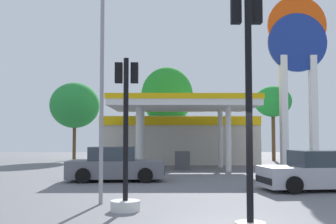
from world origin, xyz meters
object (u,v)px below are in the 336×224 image
(car_1, at_px, (115,165))
(tree_2, at_px, (167,96))
(traffic_signal_1, at_px, (126,159))
(station_pole_sign, at_px, (298,60))
(car_0, at_px, (317,172))
(corner_streetlamp, at_px, (101,61))
(tree_1, at_px, (75,105))
(traffic_signal_2, at_px, (249,129))
(tree_3, at_px, (273,102))

(car_1, relative_size, tree_2, 0.58)
(traffic_signal_1, bearing_deg, station_pole_sign, 56.46)
(car_0, distance_m, corner_streetlamp, 9.03)
(traffic_signal_1, xyz_separation_m, tree_1, (-6.77, 24.39, 3.33))
(tree_1, bearing_deg, car_0, -56.20)
(traffic_signal_1, height_order, corner_streetlamp, corner_streetlamp)
(station_pole_sign, distance_m, tree_1, 19.23)
(traffic_signal_2, relative_size, tree_2, 0.66)
(station_pole_sign, height_order, corner_streetlamp, station_pole_sign)
(tree_1, bearing_deg, traffic_signal_1, -74.50)
(car_0, height_order, traffic_signal_1, traffic_signal_1)
(traffic_signal_1, distance_m, tree_2, 22.50)
(corner_streetlamp, bearing_deg, car_0, 23.19)
(station_pole_sign, relative_size, tree_2, 1.42)
(car_0, height_order, car_1, car_1)
(station_pole_sign, bearing_deg, tree_2, 135.67)
(station_pole_sign, height_order, tree_2, station_pole_sign)
(traffic_signal_1, height_order, traffic_signal_2, traffic_signal_2)
(station_pole_sign, bearing_deg, traffic_signal_1, -123.54)
(corner_streetlamp, bearing_deg, traffic_signal_2, -45.59)
(car_1, bearing_deg, corner_streetlamp, -87.04)
(tree_1, bearing_deg, corner_streetlamp, -75.85)
(station_pole_sign, relative_size, corner_streetlamp, 1.53)
(traffic_signal_1, height_order, tree_2, tree_2)
(traffic_signal_1, relative_size, tree_2, 0.54)
(station_pole_sign, relative_size, traffic_signal_2, 2.14)
(tree_1, distance_m, corner_streetlamp, 24.24)
(traffic_signal_2, distance_m, tree_1, 28.96)
(traffic_signal_2, distance_m, tree_3, 27.04)
(car_1, bearing_deg, car_0, -22.66)
(car_1, xyz_separation_m, traffic_signal_1, (1.18, -7.49, 0.69))
(car_0, relative_size, car_1, 0.98)
(car_1, distance_m, tree_1, 18.25)
(station_pole_sign, distance_m, traffic_signal_1, 17.83)
(tree_2, relative_size, tree_3, 1.23)
(car_1, bearing_deg, tree_2, 80.55)
(car_0, relative_size, tree_1, 0.65)
(station_pole_sign, relative_size, tree_3, 1.74)
(tree_1, bearing_deg, tree_3, -4.54)
(traffic_signal_1, xyz_separation_m, tree_2, (1.25, 22.11, 3.95))
(traffic_signal_1, relative_size, corner_streetlamp, 0.59)
(tree_3, bearing_deg, tree_2, -173.97)
(station_pole_sign, distance_m, car_0, 12.02)
(tree_3, height_order, corner_streetlamp, corner_streetlamp)
(tree_2, bearing_deg, car_1, -99.45)
(tree_2, xyz_separation_m, corner_streetlamp, (-2.09, -21.22, -1.08))
(car_1, height_order, traffic_signal_1, traffic_signal_1)
(tree_3, bearing_deg, corner_streetlamp, -116.38)
(traffic_signal_2, bearing_deg, car_0, 60.35)
(car_1, bearing_deg, tree_3, 53.96)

